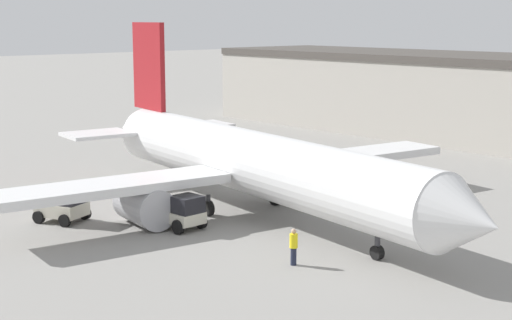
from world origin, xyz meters
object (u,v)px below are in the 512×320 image
(ground_crew_worker, at_px, (294,246))
(baggage_tug, at_px, (179,212))
(airplane, at_px, (247,162))
(belt_loader_truck, at_px, (65,204))

(ground_crew_worker, xyz_separation_m, baggage_tug, (-8.87, -0.17, -0.02))
(airplane, relative_size, ground_crew_worker, 20.50)
(ground_crew_worker, bearing_deg, baggage_tug, 119.15)
(baggage_tug, bearing_deg, belt_loader_truck, -146.56)
(baggage_tug, bearing_deg, airplane, 90.37)
(airplane, relative_size, belt_loader_truck, 11.38)
(airplane, bearing_deg, baggage_tug, -78.90)
(airplane, distance_m, belt_loader_truck, 10.77)
(ground_crew_worker, distance_m, baggage_tug, 8.87)
(airplane, xyz_separation_m, baggage_tug, (0.35, -5.21, -2.11))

